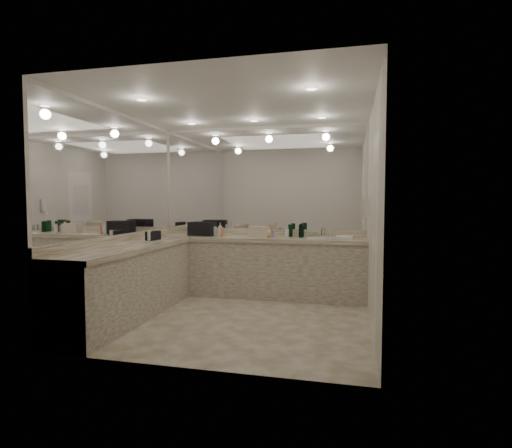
% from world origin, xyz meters
% --- Properties ---
extents(floor, '(3.20, 3.20, 0.00)m').
position_xyz_m(floor, '(0.00, 0.00, 0.00)').
color(floor, beige).
rests_on(floor, ground).
extents(ceiling, '(3.20, 3.20, 0.00)m').
position_xyz_m(ceiling, '(0.00, 0.00, 2.60)').
color(ceiling, white).
rests_on(ceiling, floor).
extents(wall_back, '(3.20, 0.02, 2.60)m').
position_xyz_m(wall_back, '(0.00, 1.50, 1.30)').
color(wall_back, beige).
rests_on(wall_back, floor).
extents(wall_left, '(0.02, 3.00, 2.60)m').
position_xyz_m(wall_left, '(-1.60, 0.00, 1.30)').
color(wall_left, beige).
rests_on(wall_left, floor).
extents(wall_right, '(0.02, 3.00, 2.60)m').
position_xyz_m(wall_right, '(1.60, 0.00, 1.30)').
color(wall_right, beige).
rests_on(wall_right, floor).
extents(vanity_back_base, '(3.20, 0.60, 0.84)m').
position_xyz_m(vanity_back_base, '(0.00, 1.20, 0.42)').
color(vanity_back_base, beige).
rests_on(vanity_back_base, floor).
extents(vanity_back_top, '(3.20, 0.64, 0.06)m').
position_xyz_m(vanity_back_top, '(0.00, 1.19, 0.87)').
color(vanity_back_top, beige).
rests_on(vanity_back_top, vanity_back_base).
extents(vanity_left_base, '(0.60, 2.40, 0.84)m').
position_xyz_m(vanity_left_base, '(-1.30, -0.30, 0.42)').
color(vanity_left_base, beige).
rests_on(vanity_left_base, floor).
extents(vanity_left_top, '(0.64, 2.42, 0.06)m').
position_xyz_m(vanity_left_top, '(-1.29, -0.30, 0.87)').
color(vanity_left_top, beige).
rests_on(vanity_left_top, vanity_left_base).
extents(backsplash_back, '(3.20, 0.04, 0.10)m').
position_xyz_m(backsplash_back, '(0.00, 1.48, 0.95)').
color(backsplash_back, beige).
rests_on(backsplash_back, vanity_back_top).
extents(backsplash_left, '(0.04, 3.00, 0.10)m').
position_xyz_m(backsplash_left, '(-1.58, 0.00, 0.95)').
color(backsplash_left, beige).
rests_on(backsplash_left, vanity_left_top).
extents(mirror_back, '(3.12, 0.01, 1.55)m').
position_xyz_m(mirror_back, '(0.00, 1.49, 1.77)').
color(mirror_back, white).
rests_on(mirror_back, wall_back).
extents(mirror_left, '(0.01, 2.92, 1.55)m').
position_xyz_m(mirror_left, '(-1.59, 0.00, 1.77)').
color(mirror_left, white).
rests_on(mirror_left, wall_left).
extents(sink, '(0.44, 0.44, 0.03)m').
position_xyz_m(sink, '(0.95, 1.20, 0.90)').
color(sink, white).
rests_on(sink, vanity_back_top).
extents(faucet, '(0.24, 0.16, 0.14)m').
position_xyz_m(faucet, '(0.95, 1.41, 0.97)').
color(faucet, silver).
rests_on(faucet, vanity_back_top).
extents(wall_phone, '(0.06, 0.10, 0.24)m').
position_xyz_m(wall_phone, '(1.56, 0.70, 1.35)').
color(wall_phone, white).
rests_on(wall_phone, wall_right).
extents(door, '(0.02, 0.82, 2.10)m').
position_xyz_m(door, '(1.59, -0.50, 1.05)').
color(door, white).
rests_on(door, wall_right).
extents(black_toiletry_bag, '(0.42, 0.29, 0.22)m').
position_xyz_m(black_toiletry_bag, '(-0.89, 1.19, 1.01)').
color(black_toiletry_bag, black).
rests_on(black_toiletry_bag, vanity_back_top).
extents(black_bag_spill, '(0.13, 0.24, 0.12)m').
position_xyz_m(black_bag_spill, '(-1.30, 0.38, 0.96)').
color(black_bag_spill, black).
rests_on(black_bag_spill, vanity_left_top).
extents(cream_cosmetic_case, '(0.29, 0.18, 0.16)m').
position_xyz_m(cream_cosmetic_case, '(0.02, 1.16, 0.98)').
color(cream_cosmetic_case, beige).
rests_on(cream_cosmetic_case, vanity_back_top).
extents(hand_towel, '(0.24, 0.17, 0.04)m').
position_xyz_m(hand_towel, '(1.27, 1.15, 0.92)').
color(hand_towel, white).
rests_on(hand_towel, vanity_back_top).
extents(lotion_left, '(0.05, 0.05, 0.13)m').
position_xyz_m(lotion_left, '(-1.30, 0.28, 0.96)').
color(lotion_left, white).
rests_on(lotion_left, vanity_left_top).
extents(soap_bottle_a, '(0.10, 0.10, 0.21)m').
position_xyz_m(soap_bottle_a, '(-0.59, 1.18, 1.00)').
color(soap_bottle_a, silver).
rests_on(soap_bottle_a, vanity_back_top).
extents(soap_bottle_b, '(0.11, 0.11, 0.21)m').
position_xyz_m(soap_bottle_b, '(-0.71, 1.21, 1.00)').
color(soap_bottle_b, silver).
rests_on(soap_bottle_b, vanity_back_top).
extents(soap_bottle_c, '(0.18, 0.18, 0.18)m').
position_xyz_m(soap_bottle_c, '(0.15, 1.14, 0.99)').
color(soap_bottle_c, '#ECBD7A').
rests_on(soap_bottle_c, vanity_back_top).
extents(green_bottle_0, '(0.06, 0.06, 0.18)m').
position_xyz_m(green_bottle_0, '(0.65, 1.28, 0.99)').
color(green_bottle_0, '#0E4324').
rests_on(green_bottle_0, vanity_back_top).
extents(green_bottle_1, '(0.07, 0.07, 0.20)m').
position_xyz_m(green_bottle_1, '(0.64, 1.36, 1.00)').
color(green_bottle_1, '#0E4324').
rests_on(green_bottle_1, vanity_back_top).
extents(green_bottle_2, '(0.07, 0.07, 0.19)m').
position_xyz_m(green_bottle_2, '(0.65, 1.23, 0.99)').
color(green_bottle_2, '#0E4324').
rests_on(green_bottle_2, vanity_back_top).
extents(green_bottle_3, '(0.07, 0.07, 0.18)m').
position_xyz_m(green_bottle_3, '(0.47, 1.34, 0.99)').
color(green_bottle_3, '#0E4324').
rests_on(green_bottle_3, vanity_back_top).
extents(amenity_bottle_0, '(0.06, 0.06, 0.12)m').
position_xyz_m(amenity_bottle_0, '(0.43, 1.26, 0.96)').
color(amenity_bottle_0, silver).
rests_on(amenity_bottle_0, vanity_back_top).
extents(amenity_bottle_1, '(0.05, 0.05, 0.14)m').
position_xyz_m(amenity_bottle_1, '(0.15, 1.22, 0.97)').
color(amenity_bottle_1, white).
rests_on(amenity_bottle_1, vanity_back_top).
extents(amenity_bottle_2, '(0.04, 0.04, 0.13)m').
position_xyz_m(amenity_bottle_2, '(-0.53, 1.14, 0.97)').
color(amenity_bottle_2, '#E57F66').
rests_on(amenity_bottle_2, vanity_back_top).
extents(amenity_bottle_3, '(0.05, 0.05, 0.14)m').
position_xyz_m(amenity_bottle_3, '(0.43, 1.26, 0.97)').
color(amenity_bottle_3, '#E0B28C').
rests_on(amenity_bottle_3, vanity_back_top).
extents(amenity_bottle_4, '(0.05, 0.05, 0.10)m').
position_xyz_m(amenity_bottle_4, '(0.24, 1.16, 0.95)').
color(amenity_bottle_4, '#9966B2').
rests_on(amenity_bottle_4, vanity_back_top).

